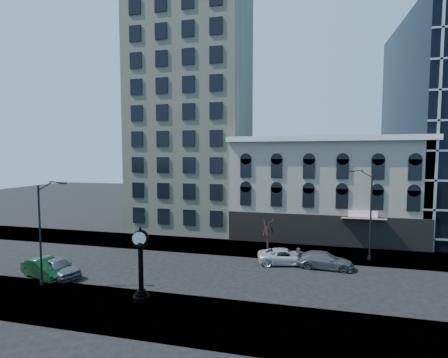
% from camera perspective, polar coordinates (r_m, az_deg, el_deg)
% --- Properties ---
extents(ground, '(160.00, 160.00, 0.00)m').
position_cam_1_polar(ground, '(30.18, -5.67, -15.82)').
color(ground, black).
rests_on(ground, ground).
extents(sidewalk_far, '(160.00, 6.00, 0.12)m').
position_cam_1_polar(sidewalk_far, '(37.44, -1.60, -11.71)').
color(sidewalk_far, gray).
rests_on(sidewalk_far, ground).
extents(sidewalk_near, '(160.00, 6.00, 0.12)m').
position_cam_1_polar(sidewalk_near, '(23.34, -12.57, -21.98)').
color(sidewalk_near, gray).
rests_on(sidewalk_near, ground).
extents(cream_tower, '(15.90, 15.40, 42.50)m').
position_cam_1_polar(cream_tower, '(49.04, -5.40, 14.74)').
color(cream_tower, beige).
rests_on(cream_tower, ground).
extents(victorian_row, '(22.60, 11.19, 12.50)m').
position_cam_1_polar(victorian_row, '(42.99, 16.87, -1.76)').
color(victorian_row, '#A09584').
rests_on(victorian_row, ground).
extents(street_clock, '(1.18, 1.18, 5.20)m').
position_cam_1_polar(street_clock, '(24.24, -14.42, -14.82)').
color(street_clock, black).
rests_on(street_clock, sidewalk_near).
extents(street_lamp_near, '(2.12, 0.79, 8.38)m').
position_cam_1_polar(street_lamp_near, '(28.56, -28.68, -4.12)').
color(street_lamp_near, black).
rests_on(street_lamp_near, sidewalk_near).
extents(street_lamp_far, '(2.18, 1.15, 8.96)m').
position_cam_1_polar(street_lamp_far, '(34.42, 23.45, -1.88)').
color(street_lamp_far, black).
rests_on(street_lamp_far, sidewalk_far).
extents(bare_tree_far, '(2.33, 2.33, 4.00)m').
position_cam_1_polar(bare_tree_far, '(34.62, 7.77, -7.84)').
color(bare_tree_far, '#2F1E17').
rests_on(bare_tree_far, sidewalk_far).
extents(car_near_a, '(5.19, 3.51, 1.64)m').
position_cam_1_polar(car_near_a, '(31.85, -27.27, -13.63)').
color(car_near_a, '#595B60').
rests_on(car_near_a, ground).
extents(car_near_b, '(5.10, 3.14, 1.59)m').
position_cam_1_polar(car_near_b, '(32.20, -28.97, -13.55)').
color(car_near_b, '#143F1E').
rests_on(car_near_b, ground).
extents(car_far_a, '(5.51, 3.33, 1.43)m').
position_cam_1_polar(car_far_a, '(32.23, 10.66, -13.22)').
color(car_far_a, silver).
rests_on(car_far_a, ground).
extents(car_far_b, '(5.19, 2.34, 1.47)m').
position_cam_1_polar(car_far_b, '(31.92, 17.23, -13.47)').
color(car_far_b, '#595B60').
rests_on(car_far_b, ground).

